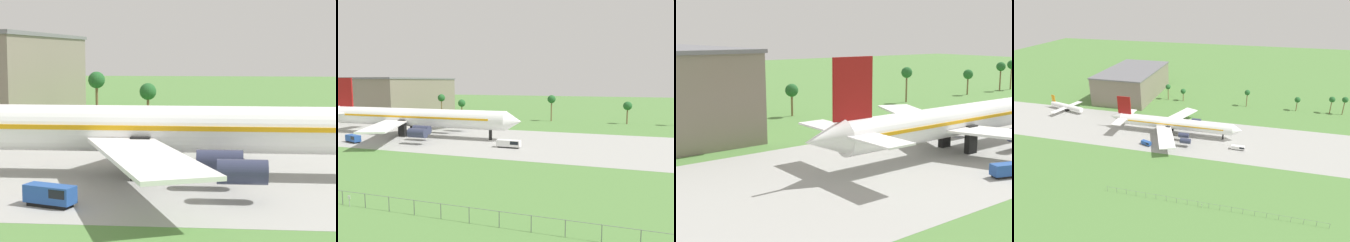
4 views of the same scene
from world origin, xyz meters
TOP-DOWN VIEW (x-y plane):
  - ground_plane at (0.00, 0.00)m, footprint 600.00×600.00m
  - taxiway_strip at (0.00, 0.00)m, footprint 320.00×44.00m
  - jet_airliner at (-29.52, 0.53)m, footprint 73.78×54.68m
  - baggage_tug at (6.69, -8.79)m, footprint 6.49×2.04m
  - catering_van at (-38.68, -15.76)m, footprint 5.72×3.64m
  - perimeter_fence at (0.00, -55.00)m, footprint 80.10×0.10m
  - no_stopping_sign at (-2.49, -55.31)m, footprint 0.44×0.08m
  - terminal_building at (-76.51, 57.43)m, footprint 36.72×61.20m
  - palm_tree_row at (14.07, 53.07)m, footprint 117.71×3.60m

SIDE VIEW (x-z plane):
  - ground_plane at x=0.00m, z-range 0.00..0.00m
  - taxiway_strip at x=0.00m, z-range 0.00..0.02m
  - no_stopping_sign at x=-2.49m, z-range 0.21..1.89m
  - baggage_tug at x=6.69m, z-range 0.10..2.19m
  - catering_van at x=-38.68m, z-range 0.10..2.31m
  - perimeter_fence at x=0.00m, z-range 0.40..2.50m
  - jet_airliner at x=-29.52m, z-range -3.52..15.40m
  - palm_tree_row at x=14.07m, z-range 2.77..14.60m
  - terminal_building at x=-76.51m, z-range 0.02..19.46m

